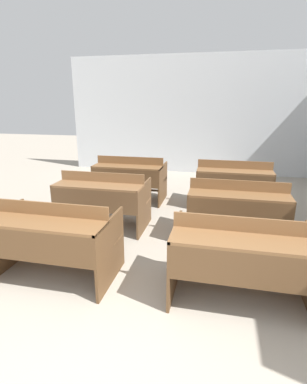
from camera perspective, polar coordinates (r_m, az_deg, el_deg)
The scene contains 7 objects.
wall_back at distance 8.13m, azimuth 8.19°, elevation 14.20°, with size 6.87×0.06×3.02m.
bench_front_left at distance 3.40m, azimuth -18.68°, elevation -8.19°, with size 1.30×0.79×0.86m.
bench_front_right at distance 2.98m, azimuth 16.42°, elevation -11.67°, with size 1.30×0.79×0.86m.
bench_second_left at distance 4.58m, azimuth -9.64°, elevation -1.08°, with size 1.30×0.79×0.86m.
bench_second_right at distance 4.23m, azimuth 15.63°, elevation -2.99°, with size 1.30×0.79×0.86m.
bench_third_left at distance 5.80m, azimuth -4.48°, elevation 2.91°, with size 1.30×0.79×0.86m.
bench_third_right at distance 5.58m, azimuth 14.99°, elevation 1.83°, with size 1.30×0.79×0.86m.
Camera 1 is at (0.67, -1.04, 1.86)m, focal length 28.00 mm.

